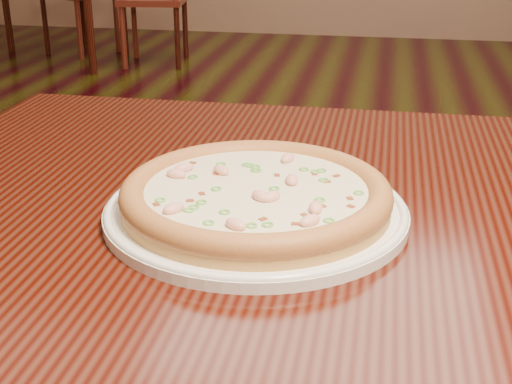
# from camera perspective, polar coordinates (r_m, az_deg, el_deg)

# --- Properties ---
(ground) EXTENTS (9.00, 9.00, 0.00)m
(ground) POSITION_cam_1_polar(r_m,az_deg,el_deg) (1.85, 0.66, -12.90)
(ground) COLOR black
(hero_table) EXTENTS (1.20, 0.80, 0.75)m
(hero_table) POSITION_cam_1_polar(r_m,az_deg,el_deg) (0.86, 8.56, -7.24)
(hero_table) COLOR black
(hero_table) RESTS_ON ground
(plate) EXTENTS (0.33, 0.33, 0.02)m
(plate) POSITION_cam_1_polar(r_m,az_deg,el_deg) (0.78, -0.00, -1.45)
(plate) COLOR white
(plate) RESTS_ON hero_table
(pizza) EXTENTS (0.29, 0.29, 0.03)m
(pizza) POSITION_cam_1_polar(r_m,az_deg,el_deg) (0.77, -0.01, -0.20)
(pizza) COLOR tan
(pizza) RESTS_ON plate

